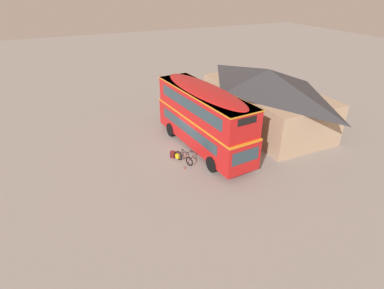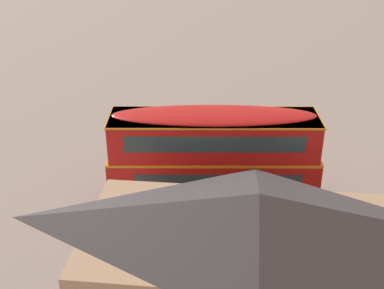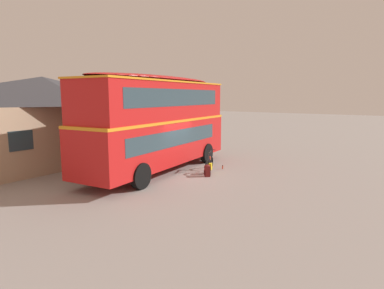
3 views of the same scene
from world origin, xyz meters
name	(u,v)px [view 3 (image 3 of 3)]	position (x,y,z in m)	size (l,w,h in m)	color
ground_plane	(176,174)	(0.00, 0.00, 0.00)	(120.00, 120.00, 0.00)	gray
double_decker_bus	(159,119)	(0.05, 1.11, 2.64)	(10.11, 3.43, 4.79)	black
touring_bicycle	(209,164)	(1.36, -1.08, 0.37)	(1.67, 0.82, 1.05)	black
backpack_on_ground	(207,170)	(0.46, -1.51, 0.29)	(0.41, 0.40, 0.56)	maroon
water_bottle_red_squeeze	(223,167)	(2.23, -1.38, 0.10)	(0.07, 0.07, 0.21)	#D84C33
pub_building	(45,119)	(-1.83, 8.01, 2.49)	(12.36, 6.36, 4.88)	tan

